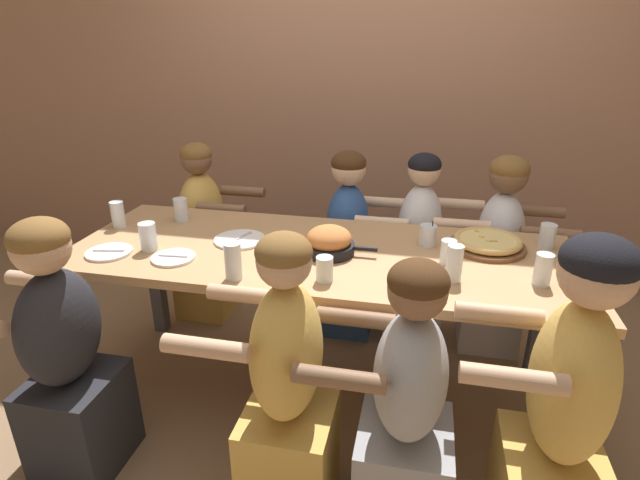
# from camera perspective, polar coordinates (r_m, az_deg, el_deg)

# --- Properties ---
(ground_plane) EXTENTS (18.00, 18.00, 0.00)m
(ground_plane) POSITION_cam_1_polar(r_m,az_deg,el_deg) (2.63, 0.00, -16.80)
(ground_plane) COLOR #896B4C
(ground_plane) RESTS_ON ground
(restaurant_back_panel) EXTENTS (10.00, 0.06, 3.20)m
(restaurant_back_panel) POSITION_cam_1_polar(r_m,az_deg,el_deg) (3.47, 5.44, 21.35)
(restaurant_back_panel) COLOR #9E7056
(restaurant_back_panel) RESTS_ON ground
(dining_table) EXTENTS (2.24, 0.83, 0.77)m
(dining_table) POSITION_cam_1_polar(r_m,az_deg,el_deg) (2.26, 0.00, -3.11)
(dining_table) COLOR tan
(dining_table) RESTS_ON ground
(pizza_board_main) EXTENTS (0.34, 0.34, 0.05)m
(pizza_board_main) POSITION_cam_1_polar(r_m,az_deg,el_deg) (2.36, 18.58, -0.29)
(pizza_board_main) COLOR brown
(pizza_board_main) RESTS_ON dining_table
(skillet_bowl) EXTENTS (0.32, 0.22, 0.13)m
(skillet_bowl) POSITION_cam_1_polar(r_m,az_deg,el_deg) (2.17, 1.07, -0.22)
(skillet_bowl) COLOR black
(skillet_bowl) RESTS_ON dining_table
(empty_plate_a) EXTENTS (0.19, 0.19, 0.02)m
(empty_plate_a) POSITION_cam_1_polar(r_m,az_deg,el_deg) (2.23, -16.41, -1.94)
(empty_plate_a) COLOR white
(empty_plate_a) RESTS_ON dining_table
(empty_plate_b) EXTENTS (0.24, 0.24, 0.02)m
(empty_plate_b) POSITION_cam_1_polar(r_m,az_deg,el_deg) (2.35, -9.16, 0.05)
(empty_plate_b) COLOR white
(empty_plate_b) RESTS_ON dining_table
(empty_plate_c) EXTENTS (0.20, 0.20, 0.02)m
(empty_plate_c) POSITION_cam_1_polar(r_m,az_deg,el_deg) (2.38, -22.98, -1.29)
(empty_plate_c) COLOR white
(empty_plate_c) RESTS_ON dining_table
(cocktail_glass_blue) EXTENTS (0.08, 0.08, 0.12)m
(cocktail_glass_blue) POSITION_cam_1_polar(r_m,az_deg,el_deg) (2.31, 12.20, 0.43)
(cocktail_glass_blue) COLOR silver
(cocktail_glass_blue) RESTS_ON dining_table
(drinking_glass_a) EXTENTS (0.07, 0.07, 0.11)m
(drinking_glass_a) POSITION_cam_1_polar(r_m,az_deg,el_deg) (2.45, 24.52, 0.26)
(drinking_glass_a) COLOR silver
(drinking_glass_a) RESTS_ON dining_table
(drinking_glass_b) EXTENTS (0.07, 0.07, 0.10)m
(drinking_glass_b) POSITION_cam_1_polar(r_m,az_deg,el_deg) (1.94, 0.52, -3.50)
(drinking_glass_b) COLOR silver
(drinking_glass_b) RESTS_ON dining_table
(drinking_glass_c) EXTENTS (0.07, 0.07, 0.13)m
(drinking_glass_c) POSITION_cam_1_polar(r_m,az_deg,el_deg) (2.09, 24.10, -3.31)
(drinking_glass_c) COLOR silver
(drinking_glass_c) RESTS_ON dining_table
(drinking_glass_d) EXTENTS (0.06, 0.06, 0.13)m
(drinking_glass_d) POSITION_cam_1_polar(r_m,az_deg,el_deg) (2.67, -22.09, 2.62)
(drinking_glass_d) COLOR silver
(drinking_glass_d) RESTS_ON dining_table
(drinking_glass_e) EXTENTS (0.07, 0.07, 0.12)m
(drinking_glass_e) POSITION_cam_1_polar(r_m,az_deg,el_deg) (2.65, -15.63, 3.34)
(drinking_glass_e) COLOR silver
(drinking_glass_e) RESTS_ON dining_table
(drinking_glass_f) EXTENTS (0.07, 0.07, 0.15)m
(drinking_glass_f) POSITION_cam_1_polar(r_m,az_deg,el_deg) (1.97, -9.88, -2.67)
(drinking_glass_f) COLOR silver
(drinking_glass_f) RESTS_ON dining_table
(drinking_glass_g) EXTENTS (0.06, 0.06, 0.11)m
(drinking_glass_g) POSITION_cam_1_polar(r_m,az_deg,el_deg) (2.14, 14.42, -1.48)
(drinking_glass_g) COLOR silver
(drinking_glass_g) RESTS_ON dining_table
(drinking_glass_h) EXTENTS (0.06, 0.06, 0.15)m
(drinking_glass_h) POSITION_cam_1_polar(r_m,az_deg,el_deg) (2.00, 15.08, -2.84)
(drinking_glass_h) COLOR silver
(drinking_glass_h) RESTS_ON dining_table
(drinking_glass_i) EXTENTS (0.07, 0.07, 0.13)m
(drinking_glass_i) POSITION_cam_1_polar(r_m,az_deg,el_deg) (2.33, -19.03, 0.19)
(drinking_glass_i) COLOR silver
(drinking_glass_i) RESTS_ON dining_table
(diner_near_center) EXTENTS (0.51, 0.40, 1.11)m
(diner_near_center) POSITION_cam_1_polar(r_m,az_deg,el_deg) (1.83, -3.81, -17.11)
(diner_near_center) COLOR gold
(diner_near_center) RESTS_ON ground
(diner_far_center) EXTENTS (0.51, 0.40, 1.09)m
(diner_far_center) POSITION_cam_1_polar(r_m,az_deg,el_deg) (2.90, 3.16, -1.31)
(diner_far_center) COLOR #2D5193
(diner_far_center) RESTS_ON ground
(diner_near_right) EXTENTS (0.51, 0.40, 1.18)m
(diner_near_right) POSITION_cam_1_polar(r_m,az_deg,el_deg) (1.82, 25.82, -18.13)
(diner_near_right) COLOR gold
(diner_near_right) RESTS_ON ground
(diner_far_left) EXTENTS (0.51, 0.40, 1.09)m
(diner_far_left) POSITION_cam_1_polar(r_m,az_deg,el_deg) (3.15, -13.05, 0.09)
(diner_far_left) COLOR gold
(diner_far_left) RESTS_ON ground
(diner_near_midright) EXTENTS (0.51, 0.40, 1.05)m
(diner_near_midright) POSITION_cam_1_polar(r_m,az_deg,el_deg) (1.80, 9.76, -19.24)
(diner_near_midright) COLOR #99999E
(diner_near_midright) RESTS_ON ground
(diner_near_left) EXTENTS (0.51, 0.40, 1.09)m
(diner_near_left) POSITION_cam_1_polar(r_m,az_deg,el_deg) (2.20, -27.00, -12.21)
(diner_near_left) COLOR #232328
(diner_near_left) RESTS_ON ground
(diner_far_midright) EXTENTS (0.51, 0.40, 1.09)m
(diner_far_midright) POSITION_cam_1_polar(r_m,az_deg,el_deg) (2.88, 11.11, -2.04)
(diner_far_midright) COLOR silver
(diner_far_midright) RESTS_ON ground
(diner_far_right) EXTENTS (0.51, 0.40, 1.10)m
(diner_far_right) POSITION_cam_1_polar(r_m,az_deg,el_deg) (2.90, 19.54, -2.44)
(diner_far_right) COLOR silver
(diner_far_right) RESTS_ON ground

